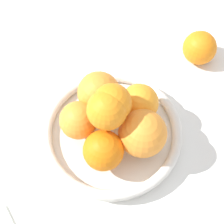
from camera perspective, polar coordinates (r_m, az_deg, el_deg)
ground_plane at (r=0.71m, az=-0.00°, el=-3.92°), size 4.00×4.00×0.00m
fruit_bowl at (r=0.69m, az=-0.00°, el=-3.26°), size 0.26×0.26×0.04m
orange_pile at (r=0.63m, az=0.42°, el=-0.66°), size 0.18×0.19×0.13m
stray_orange at (r=0.80m, az=13.21°, el=9.50°), size 0.07×0.07×0.07m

